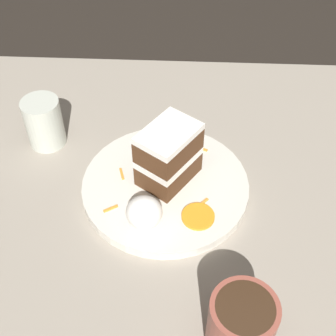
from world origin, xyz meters
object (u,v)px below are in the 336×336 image
(cream_dollop, at_px, (147,213))
(coffee_mug, at_px, (245,325))
(orange_garnish, at_px, (201,216))
(drinking_glass, at_px, (47,125))
(plate, at_px, (168,186))
(cake_slice, at_px, (171,155))

(cream_dollop, bearing_deg, coffee_mug, 127.46)
(orange_garnish, bearing_deg, drinking_glass, -32.59)
(cream_dollop, bearing_deg, orange_garnish, -169.22)
(cream_dollop, height_order, coffee_mug, coffee_mug)
(plate, bearing_deg, coffee_mug, 112.26)
(orange_garnish, bearing_deg, plate, -51.87)
(cake_slice, height_order, coffee_mug, cake_slice)
(plate, distance_m, orange_garnish, 0.09)
(cream_dollop, relative_size, orange_garnish, 1.07)
(cream_dollop, xyz_separation_m, orange_garnish, (-0.08, -0.02, -0.02))
(plate, relative_size, cream_dollop, 4.98)
(plate, relative_size, orange_garnish, 5.35)
(cake_slice, relative_size, orange_garnish, 2.29)
(orange_garnish, bearing_deg, coffee_mug, 105.20)
(orange_garnish, distance_m, drinking_glass, 0.33)
(plate, relative_size, drinking_glass, 3.01)
(coffee_mug, bearing_deg, cream_dollop, -52.54)
(orange_garnish, height_order, coffee_mug, coffee_mug)
(cake_slice, relative_size, cream_dollop, 2.13)
(plate, height_order, cake_slice, cake_slice)
(orange_garnish, relative_size, coffee_mug, 0.52)
(plate, bearing_deg, cake_slice, -107.75)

